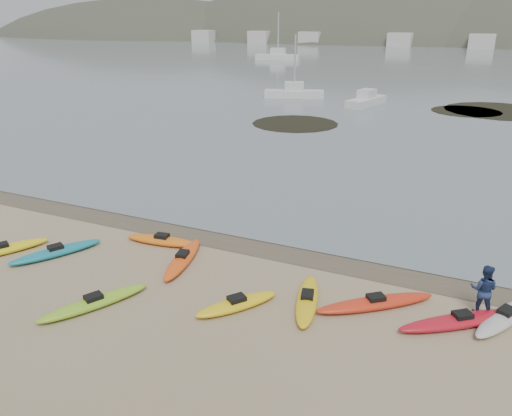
% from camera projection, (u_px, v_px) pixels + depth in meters
% --- Properties ---
extents(ground, '(600.00, 600.00, 0.00)m').
position_uv_depth(ground, '(256.00, 241.00, 21.25)').
color(ground, tan).
rests_on(ground, ground).
extents(wet_sand, '(60.00, 60.00, 0.00)m').
position_uv_depth(wet_sand, '(253.00, 243.00, 21.00)').
color(wet_sand, brown).
rests_on(wet_sand, ground).
extents(water, '(1200.00, 1200.00, 0.00)m').
position_uv_depth(water, '(480.00, 32.00, 275.86)').
color(water, slate).
rests_on(water, ground).
extents(kayaks, '(20.71, 9.15, 0.34)m').
position_uv_depth(kayaks, '(202.00, 282.00, 17.64)').
color(kayaks, teal).
rests_on(kayaks, ground).
extents(person_east, '(0.88, 0.72, 1.72)m').
position_uv_depth(person_east, '(484.00, 290.00, 15.79)').
color(person_east, navy).
rests_on(person_east, ground).
extents(kelp_mats, '(25.56, 23.44, 0.04)m').
position_uv_depth(kelp_mats, '(443.00, 114.00, 48.23)').
color(kelp_mats, black).
rests_on(kelp_mats, water).
extents(moored_boats, '(85.65, 92.19, 1.32)m').
position_uv_depth(moored_boats, '(474.00, 67.00, 86.15)').
color(moored_boats, silver).
rests_on(moored_boats, ground).
extents(far_town, '(199.00, 5.00, 4.00)m').
position_uv_depth(far_town, '(487.00, 41.00, 141.28)').
color(far_town, beige).
rests_on(far_town, ground).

